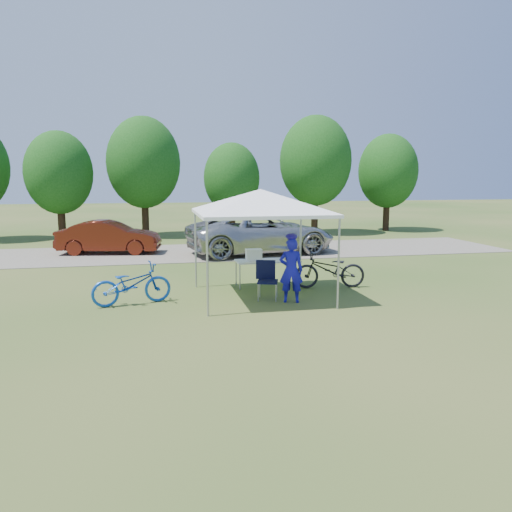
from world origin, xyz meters
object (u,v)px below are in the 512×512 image
at_px(folding_chair, 267,276).
at_px(bike_blue, 132,284).
at_px(cyclist, 291,270).
at_px(bike_dark, 330,270).
at_px(minivan, 261,233).
at_px(folding_table, 267,262).
at_px(cooler, 254,255).
at_px(sedan, 109,237).

distance_m(folding_chair, bike_blue, 3.29).
bearing_deg(cyclist, folding_chair, -28.85).
height_order(bike_dark, minivan, minivan).
xyz_separation_m(folding_table, cooler, (-0.39, 0.00, 0.21)).
relative_size(folding_chair, minivan, 0.16).
relative_size(cooler, minivan, 0.08).
xyz_separation_m(folding_table, minivan, (1.10, 5.88, 0.15)).
height_order(bike_blue, bike_dark, bike_dark).
relative_size(folding_chair, cyclist, 0.61).
relative_size(folding_chair, bike_dark, 0.49).
distance_m(folding_chair, bike_dark, 2.14).
xyz_separation_m(folding_chair, minivan, (1.46, 7.34, 0.27)).
bearing_deg(cooler, cyclist, -74.75).
relative_size(folding_table, bike_dark, 0.91).
bearing_deg(cooler, minivan, 75.78).
relative_size(cooler, sedan, 0.11).
xyz_separation_m(cooler, bike_blue, (-3.25, -1.38, -0.40)).
bearing_deg(cooler, bike_dark, -17.24).
bearing_deg(sedan, bike_blue, -163.31).
bearing_deg(sedan, minivan, -92.94).
bearing_deg(minivan, cyclist, 164.59).
bearing_deg(minivan, bike_dark, 176.14).
bearing_deg(cooler, bike_blue, -157.00).
relative_size(folding_chair, cooler, 2.17).
bearing_deg(cooler, sedan, 122.03).
bearing_deg(folding_chair, minivan, 96.08).
xyz_separation_m(folding_chair, bike_dark, (1.97, 0.84, -0.06)).
xyz_separation_m(folding_chair, sedan, (-4.48, 8.56, 0.11)).
xyz_separation_m(folding_table, cyclist, (0.14, -1.94, 0.10)).
height_order(cyclist, bike_blue, cyclist).
xyz_separation_m(folding_chair, bike_blue, (-3.29, 0.08, -0.07)).
relative_size(bike_dark, minivan, 0.33).
bearing_deg(folding_chair, sedan, 134.91).
relative_size(bike_blue, bike_dark, 0.97).
bearing_deg(bike_dark, bike_blue, -74.36).
distance_m(bike_dark, sedan, 10.06).
height_order(folding_table, sedan, sedan).
distance_m(cooler, bike_blue, 3.56).
bearing_deg(minivan, bike_blue, 138.42).
height_order(cyclist, bike_dark, cyclist).
bearing_deg(bike_blue, cooler, -81.52).
height_order(cooler, cyclist, cyclist).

